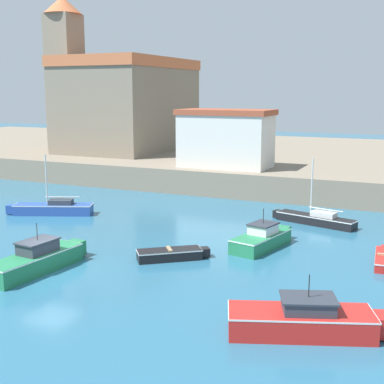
{
  "coord_description": "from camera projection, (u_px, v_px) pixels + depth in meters",
  "views": [
    {
      "loc": [
        17.61,
        -20.98,
        9.2
      ],
      "look_at": [
        1.88,
        13.67,
        2.0
      ],
      "focal_mm": 50.0,
      "sensor_mm": 36.0,
      "label": 1
    }
  ],
  "objects": [
    {
      "name": "dinghy_black_7",
      "position": [
        171.0,
        254.0,
        29.61
      ],
      "size": [
        3.75,
        3.21,
        0.66
      ],
      "color": "black",
      "rests_on": "ground"
    },
    {
      "name": "church",
      "position": [
        122.0,
        101.0,
        63.83
      ],
      "size": [
        15.09,
        17.09,
        17.85
      ],
      "color": "gray",
      "rests_on": "quay_seawall"
    },
    {
      "name": "quay_seawall",
      "position": [
        273.0,
        159.0,
        64.65
      ],
      "size": [
        120.0,
        40.0,
        2.23
      ],
      "primitive_type": "cube",
      "color": "gray",
      "rests_on": "ground"
    },
    {
      "name": "sailboat_black_5",
      "position": [
        315.0,
        219.0,
        37.41
      ],
      "size": [
        6.21,
        2.66,
        4.62
      ],
      "color": "black",
      "rests_on": "ground"
    },
    {
      "name": "harbor_shed_mid_row",
      "position": [
        226.0,
        138.0,
        49.44
      ],
      "size": [
        8.58,
        4.65,
        5.32
      ],
      "color": "silver",
      "rests_on": "quay_seawall"
    },
    {
      "name": "motorboat_green_1",
      "position": [
        37.0,
        259.0,
        27.67
      ],
      "size": [
        2.19,
        6.33,
        2.54
      ],
      "color": "#237A4C",
      "rests_on": "ground"
    },
    {
      "name": "ground_plane",
      "position": [
        50.0,
        272.0,
        27.63
      ],
      "size": [
        200.0,
        200.0,
        0.0
      ],
      "primitive_type": "plane",
      "color": "#28607F"
    },
    {
      "name": "sailboat_blue_2",
      "position": [
        52.0,
        208.0,
        40.44
      ],
      "size": [
        6.38,
        3.58,
        4.58
      ],
      "color": "#284C9E",
      "rests_on": "ground"
    },
    {
      "name": "motorboat_red_6",
      "position": [
        306.0,
        320.0,
        20.44
      ],
      "size": [
        6.47,
        3.76,
        2.41
      ],
      "color": "red",
      "rests_on": "ground"
    },
    {
      "name": "motorboat_green_0",
      "position": [
        263.0,
        238.0,
        31.86
      ],
      "size": [
        2.68,
        5.47,
        2.38
      ],
      "color": "#237A4C",
      "rests_on": "ground"
    }
  ]
}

